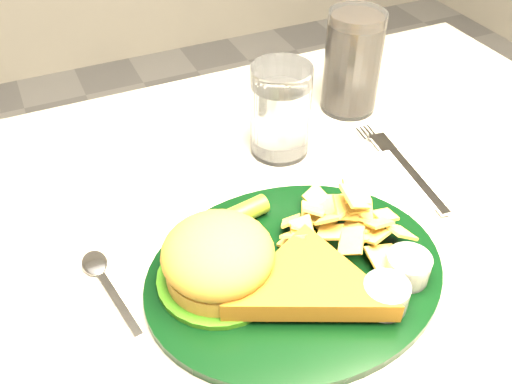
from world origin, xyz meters
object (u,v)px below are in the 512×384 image
dinner_plate (297,252)px  fork_napkin (413,176)px  water_glass (280,111)px  cola_glass (352,63)px

dinner_plate → fork_napkin: size_ratio=1.85×
fork_napkin → dinner_plate: bearing=-151.7°
water_glass → fork_napkin: bearing=-45.8°
dinner_plate → cola_glass: (0.24, 0.28, 0.04)m
dinner_plate → water_glass: 0.25m
cola_glass → fork_napkin: 0.21m
water_glass → fork_napkin: (0.13, -0.14, -0.06)m
fork_napkin → water_glass: bearing=141.5°
dinner_plate → cola_glass: bearing=49.3°
dinner_plate → fork_napkin: bearing=21.0°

